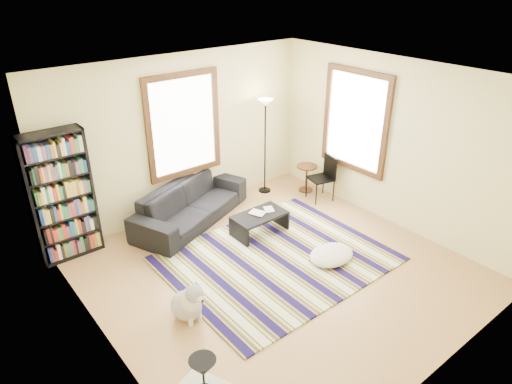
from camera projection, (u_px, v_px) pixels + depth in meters
floor at (277, 273)px, 6.75m from camera, size 5.00×5.00×0.10m
ceiling at (282, 76)px, 5.46m from camera, size 5.00×5.00×0.10m
wall_back at (182, 135)px, 7.88m from camera, size 5.00×0.10×2.80m
wall_front at (457, 275)px, 4.33m from camera, size 5.00×0.10×2.80m
wall_left at (93, 252)px, 4.68m from camera, size 0.10×5.00×2.80m
wall_right at (395, 143)px, 7.53m from camera, size 0.10×5.00×2.80m
window_back at (183, 125)px, 7.74m from camera, size 1.20×0.06×1.60m
window_right at (355, 121)px, 7.96m from camera, size 0.06×1.20×1.60m
rug at (277, 258)px, 6.99m from camera, size 3.22×2.58×0.02m
sofa at (191, 204)px, 7.89m from camera, size 1.69×2.47×0.67m
bookshelf at (61, 197)px, 6.67m from camera, size 0.90×0.30×2.00m
coffee_table at (259, 224)px, 7.59m from camera, size 0.99×0.70×0.36m
book_a at (255, 215)px, 7.45m from camera, size 0.30×0.27×0.02m
book_b at (265, 210)px, 7.63m from camera, size 0.23×0.25×0.02m
floor_cushion at (331, 255)px, 6.93m from camera, size 0.91×0.82×0.19m
floor_lamp at (265, 147)px, 8.68m from camera, size 0.32×0.32×1.86m
side_table at (306, 178)px, 8.99m from camera, size 0.42×0.42×0.54m
folding_chair at (321, 179)px, 8.60m from camera, size 0.51×0.49×0.86m
table_lamp at (203, 376)px, 3.90m from camera, size 0.25×0.25×0.38m
dog at (186, 298)px, 5.72m from camera, size 0.47×0.62×0.59m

